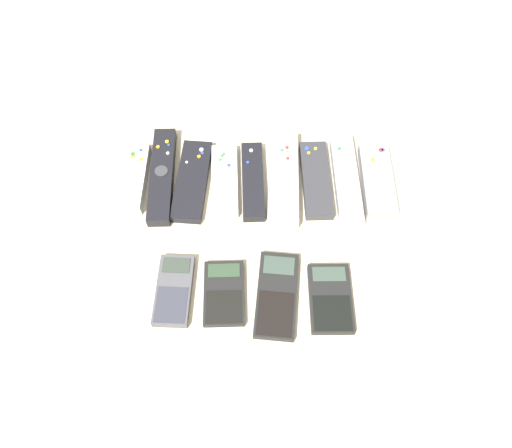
# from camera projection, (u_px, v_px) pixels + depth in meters

# --- Properties ---
(ground_plane) EXTENTS (3.00, 3.00, 0.00)m
(ground_plane) POSITION_uv_depth(u_px,v_px,m) (256.00, 243.00, 0.92)
(ground_plane) COLOR beige
(remote_0) EXTENTS (0.05, 0.15, 0.03)m
(remote_0) POSITION_uv_depth(u_px,v_px,m) (134.00, 178.00, 0.98)
(remote_0) COLOR white
(remote_0) RESTS_ON ground_plane
(remote_1) EXTENTS (0.05, 0.22, 0.03)m
(remote_1) POSITION_uv_depth(u_px,v_px,m) (162.00, 175.00, 0.98)
(remote_1) COLOR black
(remote_1) RESTS_ON ground_plane
(remote_2) EXTENTS (0.07, 0.19, 0.02)m
(remote_2) POSITION_uv_depth(u_px,v_px,m) (192.00, 181.00, 0.98)
(remote_2) COLOR black
(remote_2) RESTS_ON ground_plane
(remote_3) EXTENTS (0.06, 0.17, 0.02)m
(remote_3) POSITION_uv_depth(u_px,v_px,m) (225.00, 180.00, 0.98)
(remote_3) COLOR white
(remote_3) RESTS_ON ground_plane
(remote_4) EXTENTS (0.05, 0.18, 0.02)m
(remote_4) POSITION_uv_depth(u_px,v_px,m) (253.00, 181.00, 0.98)
(remote_4) COLOR black
(remote_4) RESTS_ON ground_plane
(remote_5) EXTENTS (0.06, 0.21, 0.03)m
(remote_5) POSITION_uv_depth(u_px,v_px,m) (283.00, 178.00, 0.97)
(remote_5) COLOR silver
(remote_5) RESTS_ON ground_plane
(remote_6) EXTENTS (0.06, 0.18, 0.02)m
(remote_6) POSITION_uv_depth(u_px,v_px,m) (316.00, 180.00, 0.98)
(remote_6) COLOR #333338
(remote_6) RESTS_ON ground_plane
(remote_7) EXTENTS (0.06, 0.21, 0.02)m
(remote_7) POSITION_uv_depth(u_px,v_px,m) (346.00, 180.00, 0.98)
(remote_7) COLOR silver
(remote_7) RESTS_ON ground_plane
(remote_8) EXTENTS (0.06, 0.16, 0.02)m
(remote_8) POSITION_uv_depth(u_px,v_px,m) (377.00, 180.00, 0.98)
(remote_8) COLOR gray
(remote_8) RESTS_ON ground_plane
(calculator_0) EXTENTS (0.06, 0.13, 0.02)m
(calculator_0) POSITION_uv_depth(u_px,v_px,m) (174.00, 290.00, 0.86)
(calculator_0) COLOR #4C4C51
(calculator_0) RESTS_ON ground_plane
(calculator_1) EXTENTS (0.08, 0.12, 0.01)m
(calculator_1) POSITION_uv_depth(u_px,v_px,m) (224.00, 293.00, 0.86)
(calculator_1) COLOR black
(calculator_1) RESTS_ON ground_plane
(calculator_2) EXTENTS (0.08, 0.16, 0.02)m
(calculator_2) POSITION_uv_depth(u_px,v_px,m) (277.00, 295.00, 0.86)
(calculator_2) COLOR black
(calculator_2) RESTS_ON ground_plane
(calculator_3) EXTENTS (0.08, 0.13, 0.02)m
(calculator_3) POSITION_uv_depth(u_px,v_px,m) (330.00, 298.00, 0.86)
(calculator_3) COLOR black
(calculator_3) RESTS_ON ground_plane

